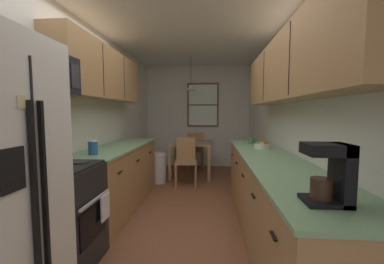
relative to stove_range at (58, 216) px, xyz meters
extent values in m
plane|color=brown|center=(0.99, 1.57, -0.47)|extent=(12.00, 12.00, 0.00)
cube|color=silver|center=(-0.36, 1.57, 0.80)|extent=(0.10, 9.00, 2.55)
cube|color=silver|center=(2.34, 1.57, 0.80)|extent=(0.10, 9.00, 2.55)
cube|color=silver|center=(0.99, 4.22, 0.80)|extent=(4.40, 0.10, 2.55)
cube|color=white|center=(0.99, 1.57, 2.12)|extent=(4.40, 9.00, 0.08)
cube|color=black|center=(0.36, -0.70, 0.39)|extent=(0.01, 0.01, 1.65)
cube|color=black|center=(0.38, -0.74, 0.39)|extent=(0.02, 0.02, 1.17)
cube|color=black|center=(0.38, -0.66, 0.39)|extent=(0.02, 0.02, 1.17)
cube|color=black|center=(0.36, -0.86, 0.63)|extent=(0.01, 0.15, 0.22)
cube|color=beige|center=(0.36, -0.78, 0.96)|extent=(0.01, 0.05, 0.07)
cube|color=black|center=(0.00, 0.00, -0.02)|extent=(0.62, 0.63, 0.90)
cube|color=black|center=(0.32, 0.00, -0.05)|extent=(0.01, 0.44, 0.30)
cube|color=silver|center=(0.34, 0.00, 0.16)|extent=(0.02, 0.50, 0.02)
cube|color=black|center=(0.00, 0.00, 0.44)|extent=(0.59, 0.60, 0.02)
cube|color=black|center=(-0.28, 0.00, 0.53)|extent=(0.06, 0.63, 0.20)
cylinder|color=#2D2D2D|center=(-0.14, -0.14, 0.45)|extent=(0.15, 0.15, 0.01)
cylinder|color=#2D2D2D|center=(-0.14, 0.14, 0.45)|extent=(0.15, 0.15, 0.01)
cylinder|color=#2D2D2D|center=(0.14, -0.14, 0.45)|extent=(0.15, 0.15, 0.01)
cylinder|color=#2D2D2D|center=(0.14, 0.14, 0.45)|extent=(0.15, 0.15, 0.01)
cube|color=black|center=(-0.12, 0.00, 1.24)|extent=(0.38, 0.64, 0.35)
cube|color=black|center=(0.08, -0.06, 1.24)|extent=(0.01, 0.38, 0.22)
cube|color=#2D2D33|center=(0.08, 0.22, 1.24)|extent=(0.01, 0.13, 0.22)
cube|color=#A87A4C|center=(-0.01, 1.35, -0.04)|extent=(0.60, 2.05, 0.87)
cube|color=#7AA87A|center=(-0.01, 1.35, 0.41)|extent=(0.63, 2.07, 0.03)
cube|color=black|center=(0.31, 0.67, 0.23)|extent=(0.02, 0.10, 0.01)
cube|color=black|center=(0.31, 1.35, 0.23)|extent=(0.02, 0.10, 0.01)
cube|color=black|center=(0.31, 2.03, 0.23)|extent=(0.02, 0.10, 0.01)
cube|color=#A87A4C|center=(-0.15, 1.30, 1.43)|extent=(0.32, 2.15, 0.68)
cube|color=#2D2319|center=(0.02, 0.94, 1.43)|extent=(0.01, 0.01, 0.63)
cube|color=#2D2319|center=(0.02, 1.65, 1.43)|extent=(0.01, 0.01, 0.63)
cube|color=#A87A4C|center=(1.99, 0.64, -0.04)|extent=(0.60, 3.21, 0.87)
cube|color=#7AA87A|center=(1.99, 0.64, 0.41)|extent=(0.63, 3.23, 0.03)
cube|color=black|center=(1.68, -0.64, 0.23)|extent=(0.02, 0.10, 0.01)
cube|color=black|center=(1.68, 0.00, 0.23)|extent=(0.02, 0.10, 0.01)
cube|color=black|center=(1.68, 0.64, 0.23)|extent=(0.02, 0.10, 0.01)
cube|color=black|center=(1.68, 1.28, 0.23)|extent=(0.02, 0.10, 0.01)
cube|color=black|center=(1.68, 1.93, 0.23)|extent=(0.02, 0.10, 0.01)
cube|color=#A87A4C|center=(2.13, 0.59, 1.35)|extent=(0.32, 2.91, 0.64)
cube|color=#2D2319|center=(1.97, 0.11, 1.35)|extent=(0.01, 0.01, 0.59)
cube|color=#2D2319|center=(1.97, 1.07, 1.35)|extent=(0.01, 0.01, 0.59)
cube|color=#A87F51|center=(0.91, 3.15, 0.25)|extent=(0.84, 0.83, 0.03)
cube|color=#A87F51|center=(0.52, 2.77, -0.12)|extent=(0.06, 0.06, 0.70)
cube|color=#A87F51|center=(1.30, 2.77, -0.12)|extent=(0.06, 0.06, 0.70)
cube|color=#A87F51|center=(0.52, 3.54, -0.12)|extent=(0.06, 0.06, 0.70)
cube|color=#A87F51|center=(1.30, 3.54, -0.12)|extent=(0.06, 0.06, 0.70)
cube|color=#A87A4C|center=(0.87, 2.46, -0.02)|extent=(0.43, 0.43, 0.04)
cube|color=#A87A4C|center=(0.85, 2.64, 0.20)|extent=(0.37, 0.06, 0.45)
cylinder|color=#A87A4C|center=(1.07, 2.29, -0.26)|extent=(0.04, 0.04, 0.43)
cylinder|color=#A87A4C|center=(0.71, 2.26, -0.26)|extent=(0.04, 0.04, 0.43)
cylinder|color=#A87A4C|center=(1.04, 2.66, -0.26)|extent=(0.04, 0.04, 0.43)
cylinder|color=#A87A4C|center=(0.67, 2.62, -0.26)|extent=(0.04, 0.04, 0.43)
cube|color=#A87A4C|center=(0.95, 3.85, -0.02)|extent=(0.46, 0.46, 0.04)
cube|color=#A87A4C|center=(0.98, 3.67, 0.20)|extent=(0.37, 0.09, 0.45)
cylinder|color=#A87A4C|center=(0.74, 4.00, -0.26)|extent=(0.04, 0.04, 0.43)
cylinder|color=#A87A4C|center=(1.10, 4.05, -0.26)|extent=(0.04, 0.04, 0.43)
cylinder|color=#A87A4C|center=(0.80, 3.64, -0.26)|extent=(0.04, 0.04, 0.43)
cylinder|color=#A87A4C|center=(1.16, 3.69, -0.26)|extent=(0.04, 0.04, 0.43)
cylinder|color=black|center=(0.91, 3.15, 1.78)|extent=(0.01, 0.01, 0.60)
cone|color=#B7B2A8|center=(0.91, 3.15, 1.43)|extent=(0.24, 0.24, 0.10)
sphere|color=white|center=(0.91, 3.15, 1.45)|extent=(0.06, 0.06, 0.06)
cube|color=brown|center=(1.13, 4.15, 1.10)|extent=(0.79, 0.04, 1.10)
cube|color=silver|center=(1.13, 4.13, 1.10)|extent=(0.71, 0.01, 1.02)
cube|color=brown|center=(1.13, 4.13, 1.10)|extent=(0.71, 0.02, 0.03)
cylinder|color=silver|center=(0.29, 2.64, -0.18)|extent=(0.33, 0.33, 0.58)
cylinder|color=#265999|center=(-0.01, 0.66, 0.50)|extent=(0.10, 0.10, 0.15)
cylinder|color=white|center=(-0.01, 0.66, 0.59)|extent=(0.11, 0.11, 0.02)
cube|color=white|center=(0.35, 0.16, 0.03)|extent=(0.02, 0.16, 0.24)
cube|color=black|center=(1.94, -0.65, 0.44)|extent=(0.22, 0.18, 0.02)
cube|color=black|center=(2.02, -0.65, 0.59)|extent=(0.06, 0.18, 0.32)
cube|color=black|center=(1.94, -0.65, 0.72)|extent=(0.22, 0.18, 0.06)
cylinder|color=#331E14|center=(1.92, -0.65, 0.51)|extent=(0.11, 0.11, 0.11)
cylinder|color=#3F7F4C|center=(1.95, 1.78, 0.47)|extent=(0.09, 0.09, 0.09)
torus|color=#3F7F4C|center=(2.01, 1.78, 0.48)|extent=(0.05, 0.01, 0.05)
cylinder|color=silver|center=(2.02, 1.29, 0.46)|extent=(0.20, 0.20, 0.06)
cylinder|color=black|center=(2.02, 1.29, 0.47)|extent=(0.17, 0.17, 0.03)
sphere|color=red|center=(2.07, 1.29, 0.49)|extent=(0.06, 0.06, 0.06)
sphere|color=green|center=(1.99, 1.33, 0.49)|extent=(0.06, 0.06, 0.06)
sphere|color=yellow|center=(2.01, 1.25, 0.49)|extent=(0.06, 0.06, 0.06)
cylinder|color=silver|center=(0.89, 3.11, 0.29)|extent=(0.17, 0.17, 0.06)
camera|label=1|loc=(1.33, -1.94, 0.91)|focal=22.34mm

